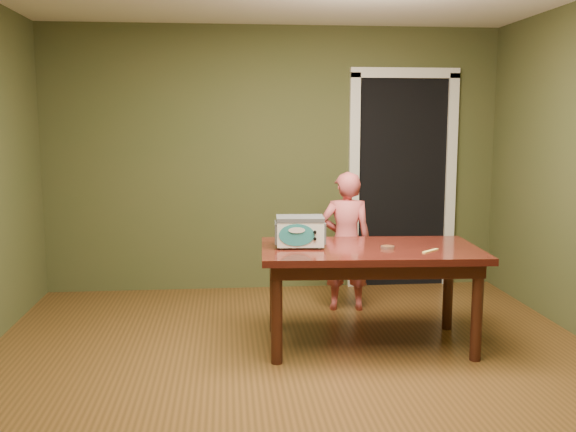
% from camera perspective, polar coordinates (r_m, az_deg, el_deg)
% --- Properties ---
extents(floor, '(5.00, 5.00, 0.00)m').
position_cam_1_polar(floor, '(4.23, 1.45, -14.85)').
color(floor, brown).
rests_on(floor, ground).
extents(room_shell, '(4.52, 5.02, 2.61)m').
position_cam_1_polar(room_shell, '(3.89, 1.55, 8.96)').
color(room_shell, '#434524').
rests_on(room_shell, ground).
extents(doorway, '(1.10, 0.66, 2.25)m').
position_cam_1_polar(doorway, '(6.90, 9.44, 3.14)').
color(doorway, black).
rests_on(doorway, ground).
extents(dining_table, '(1.65, 0.99, 0.75)m').
position_cam_1_polar(dining_table, '(4.80, 7.29, -3.94)').
color(dining_table, '#35100C').
rests_on(dining_table, floor).
extents(toy_oven, '(0.38, 0.28, 0.23)m').
position_cam_1_polar(toy_oven, '(4.73, 1.06, -1.29)').
color(toy_oven, '#4C4F54').
rests_on(toy_oven, dining_table).
extents(baking_pan, '(0.10, 0.10, 0.02)m').
position_cam_1_polar(baking_pan, '(4.74, 8.84, -2.76)').
color(baking_pan, silver).
rests_on(baking_pan, dining_table).
extents(spatula, '(0.15, 0.14, 0.01)m').
position_cam_1_polar(spatula, '(4.70, 12.54, -3.04)').
color(spatula, '#FFE96E').
rests_on(spatula, dining_table).
extents(child, '(0.48, 0.34, 1.24)m').
position_cam_1_polar(child, '(5.71, 5.17, -2.26)').
color(child, '#CD5459').
rests_on(child, floor).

